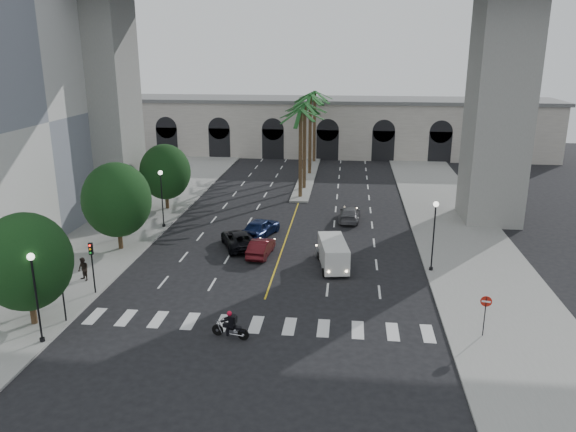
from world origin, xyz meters
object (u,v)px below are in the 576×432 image
object	(u,v)px
do_not_enter_sign	(485,308)
car_e	(261,227)
pedestrian_b	(83,269)
traffic_signal_near	(62,284)
cargo_van	(333,253)
lamp_post_left_near	(35,290)
lamp_post_left_far	(162,194)
pedestrian_a	(61,261)
traffic_signal_far	(92,259)
car_d	(349,214)
car_b	(261,247)
car_a	(330,254)
car_c	(239,239)
lamp_post_right	(434,230)
motorcycle_rider	(231,326)

from	to	relation	value
do_not_enter_sign	car_e	bearing A→B (deg)	142.80
pedestrian_b	traffic_signal_near	bearing A→B (deg)	-42.75
cargo_van	pedestrian_b	distance (m)	17.82
lamp_post_left_near	traffic_signal_near	world-z (taller)	lamp_post_left_near
lamp_post_left_far	traffic_signal_near	size ratio (longest dim) A/B	1.47
lamp_post_left_far	pedestrian_a	distance (m)	12.22
traffic_signal_far	car_d	world-z (taller)	traffic_signal_far
lamp_post_left_near	car_b	size ratio (longest dim) A/B	1.29
car_a	car_c	size ratio (longest dim) A/B	0.80
car_d	pedestrian_b	distance (m)	24.85
car_c	cargo_van	size ratio (longest dim) A/B	1.00
lamp_post_right	do_not_enter_sign	size ratio (longest dim) A/B	2.08
cargo_van	do_not_enter_sign	bearing A→B (deg)	-57.16
lamp_post_left_near	car_e	world-z (taller)	lamp_post_left_near
car_e	pedestrian_b	distance (m)	15.59
car_a	car_e	bearing A→B (deg)	-56.94
car_b	pedestrian_b	size ratio (longest dim) A/B	2.50
lamp_post_left_far	traffic_signal_near	world-z (taller)	lamp_post_left_far
lamp_post_left_near	car_c	distance (m)	18.57
do_not_enter_sign	pedestrian_b	bearing A→B (deg)	178.82
lamp_post_left_near	traffic_signal_far	distance (m)	6.54
motorcycle_rider	car_d	distance (m)	24.24
lamp_post_right	car_b	size ratio (longest dim) A/B	1.29
lamp_post_left_near	lamp_post_right	bearing A→B (deg)	29.69
lamp_post_left_far	lamp_post_right	bearing A→B (deg)	-19.33
motorcycle_rider	traffic_signal_near	bearing A→B (deg)	-170.32
car_b	pedestrian_b	xyz separation A→B (m)	(-11.46, -6.58, 0.30)
lamp_post_right	car_d	bearing A→B (deg)	116.33
lamp_post_left_far	traffic_signal_far	size ratio (longest dim) A/B	1.47
lamp_post_right	cargo_van	bearing A→B (deg)	179.72
motorcycle_rider	car_e	size ratio (longest dim) A/B	0.47
lamp_post_left_far	do_not_enter_sign	distance (m)	30.14
car_d	pedestrian_b	bearing A→B (deg)	45.20
lamp_post_left_far	pedestrian_b	world-z (taller)	lamp_post_left_far
traffic_signal_far	cargo_van	bearing A→B (deg)	22.81
lamp_post_right	car_d	world-z (taller)	lamp_post_right
car_c	cargo_van	bearing A→B (deg)	132.17
lamp_post_right	car_a	size ratio (longest dim) A/B	1.31
car_d	pedestrian_b	size ratio (longest dim) A/B	2.79
car_b	car_c	xyz separation A→B (m)	(-2.09, 1.68, 0.02)
lamp_post_right	lamp_post_left_far	bearing A→B (deg)	160.67
lamp_post_right	car_a	xyz separation A→B (m)	(-7.47, 1.05, -2.53)
traffic_signal_far	car_d	size ratio (longest dim) A/B	0.79
traffic_signal_near	do_not_enter_sign	bearing A→B (deg)	2.01
lamp_post_left_far	lamp_post_left_near	bearing A→B (deg)	-90.00
motorcycle_rider	car_d	xyz separation A→B (m)	(6.50, 23.35, -0.07)
lamp_post_left_far	pedestrian_a	size ratio (longest dim) A/B	3.02
lamp_post_left_far	traffic_signal_far	bearing A→B (deg)	-89.60
traffic_signal_far	motorcycle_rider	world-z (taller)	traffic_signal_far
car_b	car_a	bearing A→B (deg)	175.50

